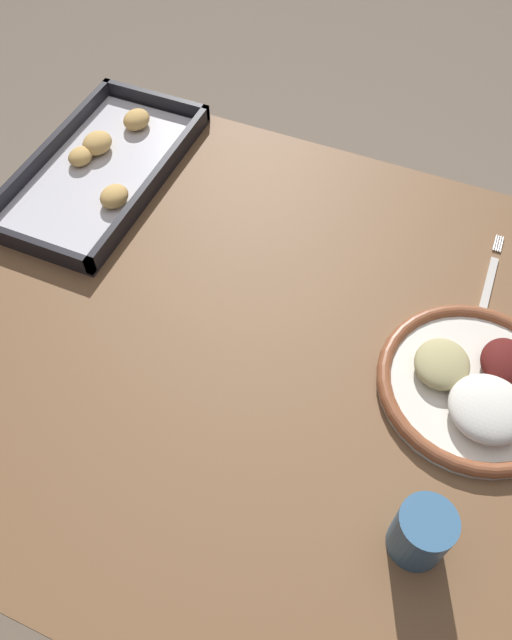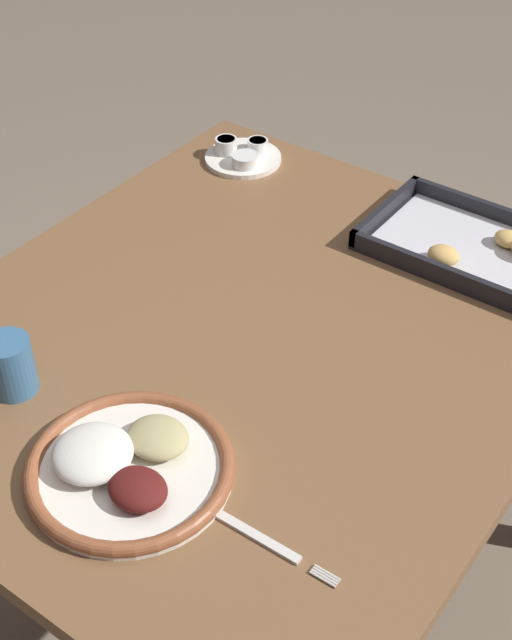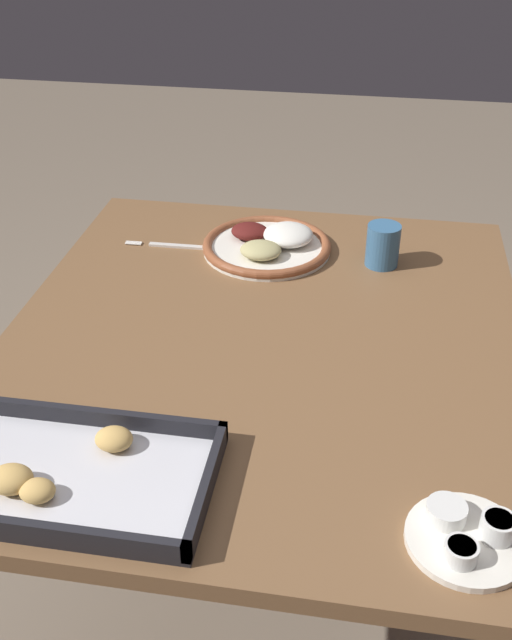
{
  "view_description": "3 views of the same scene",
  "coord_description": "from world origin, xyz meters",
  "px_view_note": "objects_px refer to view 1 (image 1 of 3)",
  "views": [
    {
      "loc": [
        -0.47,
        -0.2,
        1.49
      ],
      "look_at": [
        0.01,
        0.0,
        0.75
      ],
      "focal_mm": 35.0,
      "sensor_mm": 36.0,
      "label": 1
    },
    {
      "loc": [
        0.61,
        -0.83,
        1.61
      ],
      "look_at": [
        0.01,
        0.0,
        0.75
      ],
      "focal_mm": 50.0,
      "sensor_mm": 36.0,
      "label": 2
    },
    {
      "loc": [
        -0.17,
        1.07,
        1.46
      ],
      "look_at": [
        0.01,
        0.0,
        0.75
      ],
      "focal_mm": 42.0,
      "sensor_mm": 36.0,
      "label": 3
    }
  ],
  "objects_px": {
    "fork": "(488,288)",
    "baking_tray": "(103,166)",
    "drinking_cup": "(421,533)",
    "dinner_plate": "(476,386)"
  },
  "relations": [
    {
      "from": "fork",
      "to": "baking_tray",
      "type": "bearing_deg",
      "value": 88.96
    },
    {
      "from": "fork",
      "to": "drinking_cup",
      "type": "xyz_separation_m",
      "value": [
        -0.42,
        0.01,
        0.04
      ]
    },
    {
      "from": "baking_tray",
      "to": "drinking_cup",
      "type": "bearing_deg",
      "value": -121.85
    },
    {
      "from": "fork",
      "to": "baking_tray",
      "type": "xyz_separation_m",
      "value": [
        0.0,
        0.69,
        0.01
      ]
    },
    {
      "from": "dinner_plate",
      "to": "drinking_cup",
      "type": "bearing_deg",
      "value": 174.54
    },
    {
      "from": "dinner_plate",
      "to": "drinking_cup",
      "type": "relative_size",
      "value": 3.11
    },
    {
      "from": "fork",
      "to": "drinking_cup",
      "type": "distance_m",
      "value": 0.43
    },
    {
      "from": "dinner_plate",
      "to": "baking_tray",
      "type": "bearing_deg",
      "value": 74.96
    },
    {
      "from": "fork",
      "to": "baking_tray",
      "type": "relative_size",
      "value": 0.5
    },
    {
      "from": "drinking_cup",
      "to": "dinner_plate",
      "type": "bearing_deg",
      "value": -5.46
    }
  ]
}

